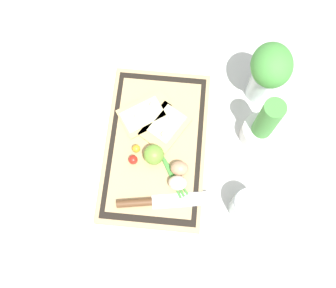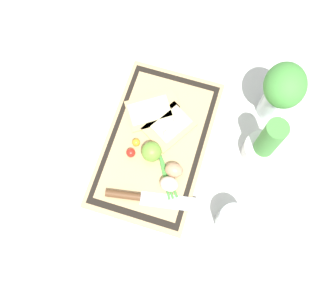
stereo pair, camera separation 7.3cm
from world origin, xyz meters
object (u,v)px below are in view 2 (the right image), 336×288
at_px(herb_pot, 265,146).
at_px(cherry_tomato_yellow, 136,142).
at_px(cherry_tomato_red, 131,153).
at_px(pizza_slice_near, 153,110).
at_px(sauce_jar, 231,221).
at_px(knife, 136,197).
at_px(herb_glass, 281,91).
at_px(pizza_slice_far, 170,126).
at_px(egg_pink, 169,184).
at_px(egg_brown, 174,170).
at_px(lime, 150,151).

bearing_deg(herb_pot, cherry_tomato_yellow, -76.83).
xyz_separation_m(cherry_tomato_red, cherry_tomato_yellow, (-0.04, 0.00, -0.00)).
bearing_deg(pizza_slice_near, sauce_jar, 50.21).
bearing_deg(pizza_slice_near, cherry_tomato_yellow, -7.04).
distance_m(knife, herb_glass, 0.51).
height_order(pizza_slice_far, herb_pot, herb_pot).
distance_m(cherry_tomato_yellow, herb_glass, 0.44).
xyz_separation_m(pizza_slice_near, cherry_tomato_yellow, (0.12, -0.01, 0.01)).
height_order(cherry_tomato_red, sauce_jar, sauce_jar).
xyz_separation_m(egg_pink, herb_glass, (-0.33, 0.23, 0.10)).
relative_size(cherry_tomato_red, sauce_jar, 0.27).
bearing_deg(egg_pink, egg_brown, 178.02).
bearing_deg(knife, herb_glass, 141.31).
relative_size(egg_brown, egg_pink, 1.00).
height_order(egg_brown, sauce_jar, sauce_jar).
bearing_deg(pizza_slice_near, pizza_slice_far, 60.91).
xyz_separation_m(knife, egg_pink, (-0.06, 0.08, 0.01)).
height_order(pizza_slice_far, lime, lime).
bearing_deg(knife, egg_brown, 142.03).
bearing_deg(cherry_tomato_yellow, lime, 69.80).
bearing_deg(lime, pizza_slice_far, 164.23).
bearing_deg(knife, herb_pot, 127.60).
xyz_separation_m(pizza_slice_near, cherry_tomato_red, (0.15, -0.02, 0.01)).
relative_size(pizza_slice_near, egg_pink, 3.63).
relative_size(knife, cherry_tomato_yellow, 10.81).
height_order(egg_pink, herb_glass, herb_glass).
relative_size(cherry_tomato_yellow, herb_pot, 0.11).
xyz_separation_m(egg_pink, cherry_tomato_yellow, (-0.09, -0.13, -0.01)).
distance_m(pizza_slice_far, knife, 0.24).
bearing_deg(herb_pot, cherry_tomato_red, -71.86).
relative_size(knife, egg_pink, 5.02).
distance_m(pizza_slice_near, sauce_jar, 0.41).
bearing_deg(pizza_slice_far, cherry_tomato_red, -35.88).
bearing_deg(herb_pot, herb_glass, 179.95).
height_order(sauce_jar, herb_glass, herb_glass).
relative_size(pizza_slice_far, egg_brown, 3.27).
relative_size(knife, sauce_jar, 2.61).
bearing_deg(pizza_slice_near, lime, 15.18).
xyz_separation_m(egg_brown, sauce_jar, (0.09, 0.19, 0.00)).
height_order(egg_pink, sauce_jar, sauce_jar).
xyz_separation_m(pizza_slice_near, sauce_jar, (0.26, 0.31, 0.02)).
xyz_separation_m(egg_brown, cherry_tomato_yellow, (-0.05, -0.13, -0.01)).
relative_size(cherry_tomato_yellow, herb_glass, 0.11).
relative_size(pizza_slice_near, cherry_tomato_yellow, 7.82).
relative_size(pizza_slice_far, knife, 0.65).
bearing_deg(egg_brown, knife, -37.97).
bearing_deg(sauce_jar, pizza_slice_near, -129.79).
bearing_deg(knife, sauce_jar, 92.43).
height_order(egg_pink, cherry_tomato_red, egg_pink).
height_order(pizza_slice_far, egg_brown, egg_brown).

